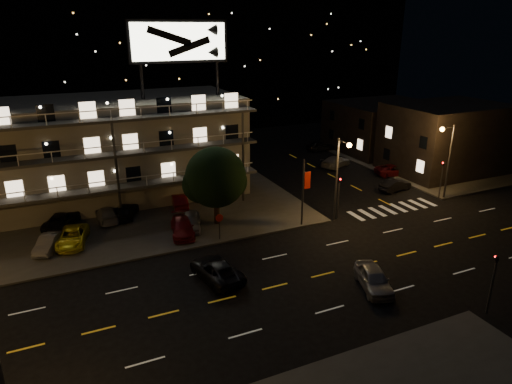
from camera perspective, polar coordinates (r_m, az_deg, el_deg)
name	(u,v)px	position (r m, az deg, el deg)	size (l,w,h in m)	color
ground	(299,280)	(33.95, 5.45, -10.95)	(140.00, 140.00, 0.00)	black
curb_nw	(75,214)	(48.29, -21.74, -2.55)	(44.00, 24.00, 0.15)	#393937
curb_ne	(419,162)	(65.93, 19.69, 3.54)	(16.00, 24.00, 0.15)	#393937
motel	(106,149)	(50.66, -18.24, 5.19)	(28.00, 13.80, 18.10)	gray
side_bldg_front	(446,138)	(62.24, 22.64, 6.22)	(14.06, 10.00, 8.50)	black
side_bldg_back	(383,126)	(70.88, 15.57, 7.92)	(14.06, 12.00, 7.00)	black
hill_backdrop	(93,60)	(94.46, -19.73, 15.29)	(120.00, 25.00, 24.00)	black
streetlight_nc	(339,171)	(42.32, 10.37, 2.54)	(0.44, 1.92, 8.00)	#2D2D30
streetlight_ne	(447,154)	(51.38, 22.82, 4.37)	(1.92, 0.44, 8.00)	#2D2D30
streetlight_s	(1,367)	(21.39, -29.31, -18.51)	(0.44, 1.92, 8.00)	#2D2D30
signal_nw	(339,193)	(43.79, 10.30, -0.17)	(0.20, 0.27, 4.60)	#2D2D30
signal_sw	(493,278)	(32.64, 27.53, -9.52)	(0.20, 0.27, 4.60)	#2D2D30
signal_ne	(442,176)	(52.04, 22.21, 1.88)	(0.27, 0.20, 4.60)	#2D2D30
banner_north	(304,191)	(41.40, 5.97, 0.14)	(0.83, 0.16, 6.40)	#2D2D30
stop_sign	(219,223)	(38.97, -4.60, -3.83)	(0.91, 0.11, 2.61)	#2D2D30
tree	(215,179)	(41.25, -5.12, 1.62)	(5.77, 5.56, 7.27)	black
lot_car_1	(48,243)	(41.09, -24.57, -5.85)	(1.30, 3.74, 1.23)	gray
lot_car_2	(72,237)	(41.36, -21.96, -5.23)	(2.17, 4.70, 1.31)	yellow
lot_car_3	(182,227)	(40.70, -9.18, -4.32)	(1.91, 4.69, 1.36)	#610D11
lot_car_4	(191,221)	(41.64, -8.12, -3.63)	(1.70, 4.22, 1.44)	gray
lot_car_6	(62,220)	(45.30, -23.06, -3.19)	(2.23, 4.83, 1.34)	black
lot_car_7	(107,214)	(45.19, -18.18, -2.65)	(1.78, 4.38, 1.27)	gray
lot_car_8	(127,210)	(45.38, -15.88, -2.23)	(1.65, 4.10, 1.40)	black
lot_car_9	(179,200)	(46.94, -9.58, -1.03)	(1.39, 3.98, 1.31)	#610D11
side_car_0	(395,185)	(53.52, 17.00, 0.83)	(1.38, 3.96, 1.31)	black
side_car_1	(394,170)	(59.19, 16.91, 2.66)	(2.23, 4.84, 1.34)	#610D11
side_car_2	(336,162)	(61.00, 9.93, 3.77)	(1.98, 4.86, 1.41)	gray
side_car_3	(321,146)	(68.79, 8.12, 5.73)	(1.73, 4.29, 1.46)	black
road_car_east	(374,279)	(33.56, 14.50, -10.44)	(1.80, 4.46, 1.52)	gray
road_car_west	(216,270)	(33.82, -4.99, -9.64)	(2.41, 5.22, 1.45)	black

